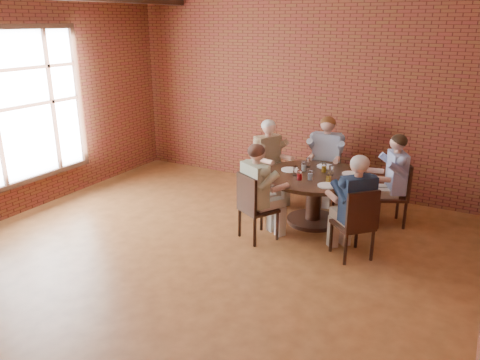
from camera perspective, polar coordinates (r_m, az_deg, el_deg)
The scene contains 27 objects.
floor at distance 5.92m, azimuth -6.57°, elevation -10.30°, with size 7.00×7.00×0.00m, color #A06131.
wall_back at distance 8.34m, azimuth 7.20°, elevation 10.65°, with size 7.00×7.00×0.00m, color maroon.
window at distance 7.83m, azimuth -24.83°, elevation 8.18°, with size 0.10×2.16×2.36m.
dining_table at distance 6.94m, azimuth 9.02°, elevation -1.09°, with size 1.53×1.53×0.75m.
chair_a at distance 7.19m, azimuth 18.53°, elevation -1.29°, with size 0.59×0.59×0.95m.
diner_a at distance 7.11m, azimuth 17.98°, elevation -0.05°, with size 0.54×0.67×1.36m, color #4866BD, non-canonical shape.
chair_b at distance 7.96m, azimuth 10.40°, elevation 1.41°, with size 0.54×0.54×0.98m.
diner_b at distance 7.81m, azimuth 10.37°, elevation 2.45°, with size 0.57×0.70×1.41m, color #97A8C0, non-canonical shape.
chair_c at distance 7.80m, azimuth 3.18°, elevation 1.26°, with size 0.59×0.59×0.95m.
diner_c at distance 7.68m, azimuth 3.60°, elevation 2.27°, with size 0.55×0.67×1.36m, color brown, non-canonical shape.
chair_d at distance 6.32m, azimuth 1.61°, elevation -3.06°, with size 0.59×0.59×0.95m.
diner_d at distance 6.31m, azimuth 2.29°, elevation -1.53°, with size 0.54×0.66×1.35m, color #B7A790, non-canonical shape.
chair_e at distance 5.98m, azimuth 14.05°, elevation -4.96°, with size 0.61×0.61×0.95m.
diner_e at distance 5.99m, azimuth 13.74°, elevation -3.22°, with size 0.54×0.66×1.35m, color #15243C, non-canonical shape.
plate_a at distance 6.99m, azimuth 13.37°, elevation 0.73°, with size 0.26×0.26×0.01m, color white.
plate_b at distance 7.27m, azimuth 10.37°, elevation 1.64°, with size 0.26×0.26×0.01m, color white.
plate_c at distance 7.03m, azimuth 6.09°, elevation 1.26°, with size 0.26×0.26×0.01m, color white.
plate_d at distance 6.42m, azimuth 10.58°, elevation -0.68°, with size 0.26×0.26×0.01m, color white.
glass_a at distance 6.88m, azimuth 11.05°, elevation 1.16°, with size 0.07×0.07×0.14m, color white.
glass_b at distance 6.99m, azimuth 10.20°, elevation 1.51°, with size 0.07×0.07×0.14m, color white.
glass_c at distance 7.21m, azimuth 8.32°, elevation 2.13°, with size 0.07×0.07×0.14m, color white.
glass_d at distance 7.00m, azimuth 7.78°, elevation 1.66°, with size 0.07×0.07×0.14m, color white.
glass_e at distance 6.77m, azimuth 6.77°, elevation 1.10°, with size 0.07×0.07×0.14m, color white.
glass_f at distance 6.59m, azimuth 7.27°, elevation 0.57°, with size 0.07×0.07×0.14m, color white.
glass_g at distance 6.63m, azimuth 8.57°, elevation 0.62°, with size 0.07×0.07×0.14m, color white.
glass_h at distance 6.56m, azimuth 10.75°, elevation 0.32°, with size 0.07×0.07×0.14m, color white.
smartphone at distance 6.50m, azimuth 10.53°, elevation -0.46°, with size 0.07×0.14×0.01m, color black.
Camera 1 is at (3.06, -4.17, 2.87)m, focal length 35.00 mm.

